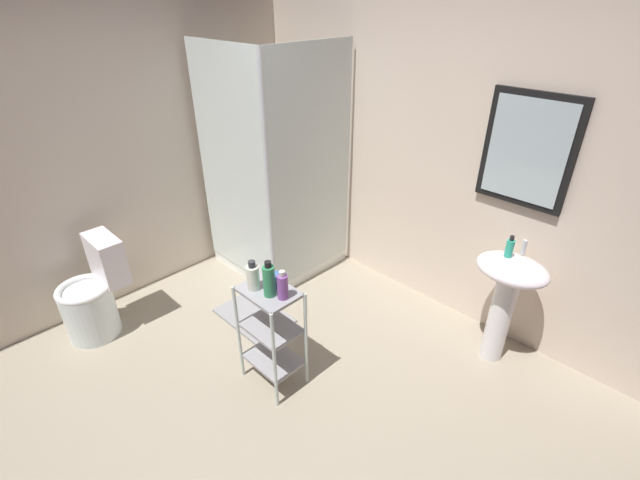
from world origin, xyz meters
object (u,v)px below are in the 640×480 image
(lotion_bottle_white, at_px, (253,277))
(rinse_cup, at_px, (276,280))
(storage_cart, at_px, (271,329))
(conditioner_bottle_purple, at_px, (283,286))
(body_wash_bottle_green, at_px, (269,280))
(bath_mat, at_px, (254,316))
(toilet, at_px, (94,297))
(pedestal_sink, at_px, (507,290))
(shower_stall, at_px, (277,223))
(hand_soap_bottle, at_px, (510,248))

(lotion_bottle_white, height_order, rinse_cup, lotion_bottle_white)
(storage_cart, relative_size, conditioner_bottle_purple, 3.99)
(body_wash_bottle_green, height_order, bath_mat, body_wash_bottle_green)
(toilet, xyz_separation_m, body_wash_bottle_green, (1.37, 0.60, 0.53))
(pedestal_sink, bearing_deg, toilet, -140.72)
(lotion_bottle_white, bearing_deg, body_wash_bottle_green, 13.29)
(shower_stall, height_order, rinse_cup, shower_stall)
(pedestal_sink, relative_size, hand_soap_bottle, 5.41)
(shower_stall, relative_size, conditioner_bottle_purple, 10.80)
(rinse_cup, bearing_deg, bath_mat, 158.71)
(shower_stall, xyz_separation_m, body_wash_bottle_green, (1.08, -0.96, 0.38))
(lotion_bottle_white, height_order, bath_mat, lotion_bottle_white)
(storage_cart, height_order, lotion_bottle_white, lotion_bottle_white)
(bath_mat, bearing_deg, conditioner_bottle_purple, -21.41)
(hand_soap_bottle, height_order, lotion_bottle_white, hand_soap_bottle)
(shower_stall, distance_m, rinse_cup, 1.39)
(toilet, relative_size, storage_cart, 1.03)
(conditioner_bottle_purple, bearing_deg, storage_cart, -172.69)
(toilet, relative_size, rinse_cup, 8.80)
(toilet, bearing_deg, lotion_bottle_white, 24.35)
(toilet, height_order, rinse_cup, rinse_cup)
(conditioner_bottle_purple, bearing_deg, hand_soap_bottle, 58.21)
(storage_cart, bearing_deg, hand_soap_bottle, 54.83)
(hand_soap_bottle, distance_m, lotion_bottle_white, 1.63)
(pedestal_sink, xyz_separation_m, bath_mat, (-1.56, -0.94, -0.57))
(hand_soap_bottle, xyz_separation_m, rinse_cup, (-0.89, -1.20, -0.09))
(pedestal_sink, bearing_deg, bath_mat, -148.90)
(body_wash_bottle_green, bearing_deg, toilet, -156.54)
(hand_soap_bottle, distance_m, bath_mat, 1.98)
(rinse_cup, bearing_deg, hand_soap_bottle, 53.41)
(lotion_bottle_white, distance_m, rinse_cup, 0.14)
(storage_cart, bearing_deg, lotion_bottle_white, -147.23)
(shower_stall, relative_size, bath_mat, 3.33)
(body_wash_bottle_green, xyz_separation_m, conditioner_bottle_purple, (0.08, 0.04, -0.02))
(hand_soap_bottle, relative_size, rinse_cup, 1.73)
(shower_stall, xyz_separation_m, pedestal_sink, (1.98, 0.31, 0.12))
(pedestal_sink, distance_m, rinse_cup, 1.53)
(storage_cart, xyz_separation_m, body_wash_bottle_green, (0.04, -0.02, 0.41))
(conditioner_bottle_purple, distance_m, rinse_cup, 0.13)
(rinse_cup, distance_m, bath_mat, 1.02)
(shower_stall, xyz_separation_m, storage_cart, (1.04, -0.93, -0.03))
(body_wash_bottle_green, distance_m, conditioner_bottle_purple, 0.09)
(shower_stall, distance_m, storage_cart, 1.40)
(body_wash_bottle_green, xyz_separation_m, bath_mat, (-0.66, 0.32, -0.84))
(lotion_bottle_white, bearing_deg, hand_soap_bottle, 53.62)
(body_wash_bottle_green, height_order, lotion_bottle_white, body_wash_bottle_green)
(pedestal_sink, relative_size, bath_mat, 1.35)
(pedestal_sink, relative_size, lotion_bottle_white, 4.16)
(shower_stall, relative_size, body_wash_bottle_green, 8.59)
(body_wash_bottle_green, relative_size, rinse_cup, 2.70)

